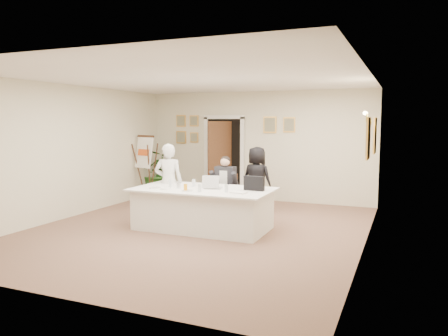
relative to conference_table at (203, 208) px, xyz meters
The scene contains 28 objects.
floor 0.41m from the conference_table, 124.13° to the right, with size 7.00×7.00×0.00m, color brown.
ceiling 2.41m from the conference_table, 124.13° to the right, with size 6.00×7.00×0.02m, color white.
wall_back 3.55m from the conference_table, 91.12° to the left, with size 6.00×0.10×2.80m, color beige.
wall_front 3.74m from the conference_table, 91.06° to the right, with size 6.00×0.10×2.80m, color beige.
wall_left 3.23m from the conference_table, behind, with size 0.10×7.00×2.80m, color beige.
wall_right 3.10m from the conference_table, ahead, with size 0.10×7.00×2.80m, color beige.
doorway 3.42m from the conference_table, 106.41° to the left, with size 1.14×0.86×2.20m.
pictures_back_wall 3.77m from the conference_table, 104.41° to the left, with size 3.40×0.06×0.80m, color #E4AE4E, non-canonical shape.
pictures_right_wall 3.39m from the conference_table, 20.78° to the left, with size 0.06×2.20×0.80m, color #E4AE4E, non-canonical shape.
wall_sconce 3.49m from the conference_table, 21.25° to the left, with size 0.20×0.30×0.24m, color gold, non-canonical shape.
conference_table is the anchor object (origin of this frame).
seated_man 1.07m from the conference_table, 89.22° to the left, with size 0.57×0.61×1.32m, color black, non-canonical shape.
flip_chart 3.56m from the conference_table, 139.61° to the left, with size 0.59×0.44×1.64m.
standing_man 1.12m from the conference_table, 157.43° to the left, with size 0.58×0.38×1.58m, color silver.
standing_woman 1.98m from the conference_table, 77.16° to the left, with size 0.72×0.47×1.47m, color black.
potted_palm 4.23m from the conference_table, 132.74° to the left, with size 1.13×0.98×1.25m, color #26581D.
laptop 0.56m from the conference_table, 29.05° to the left, with size 0.32×0.35×0.28m, color #B7BABC, non-canonical shape.
laptop_bag 1.11m from the conference_table, ahead, with size 0.38×0.10×0.26m, color black.
paper_stack 0.94m from the conference_table, 17.37° to the right, with size 0.27×0.19×0.03m, color white.
plate_left 0.98m from the conference_table, 159.31° to the right, with size 0.22×0.22×0.01m, color white.
plate_mid 0.80m from the conference_table, 149.03° to the right, with size 0.20×0.20×0.01m, color white.
plate_near 0.56m from the conference_table, 106.43° to the right, with size 0.22×0.22×0.01m, color white.
glass_a 0.80m from the conference_table, behind, with size 0.06×0.06×0.14m, color silver.
glass_b 0.61m from the conference_table, 72.06° to the right, with size 0.06×0.06×0.14m, color silver.
glass_c 0.77m from the conference_table, 21.94° to the right, with size 0.06×0.06×0.14m, color silver.
glass_d 0.56m from the conference_table, 147.81° to the left, with size 0.07×0.07×0.14m, color silver.
oj_glass 0.62m from the conference_table, 110.88° to the right, with size 0.07×0.07×0.13m, color orange.
steel_jug 0.63m from the conference_table, 159.59° to the right, with size 0.08×0.08×0.11m, color silver.
Camera 1 is at (3.57, -7.23, 2.02)m, focal length 35.00 mm.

